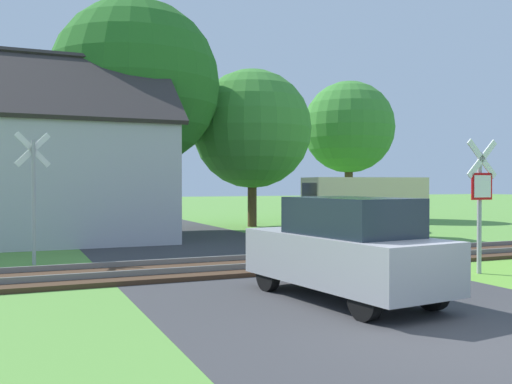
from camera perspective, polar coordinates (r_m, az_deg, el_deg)
ground_plane at (r=7.79m, az=21.41°, el=-14.21°), size 160.00×160.00×0.00m
road_asphalt at (r=9.28m, az=12.55°, el=-11.71°), size 6.87×80.00×0.01m
rail_track at (r=13.78m, az=-0.29°, el=-7.33°), size 60.00×2.60×0.22m
stop_sign_near at (r=13.64m, az=21.54°, el=-0.36°), size 0.88×0.15×3.01m
crossing_sign_far at (r=15.15m, az=-21.36°, el=0.36°), size 0.86×0.25×3.30m
house at (r=21.35m, az=-19.86°, el=1.39°), size 8.22×6.70×6.69m
tree_far at (r=32.83m, az=9.27°, el=6.39°), size 5.17×5.17×7.81m
tree_center at (r=24.46m, az=-11.95°, el=10.51°), size 6.95×6.95×9.61m
tree_right at (r=26.82m, az=-0.39°, el=6.31°), size 5.55×5.55×7.36m
mail_truck at (r=21.08m, az=10.29°, el=-1.29°), size 5.13×2.60×2.24m
parked_car at (r=9.98m, az=8.90°, el=-5.63°), size 2.12×4.17×1.78m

